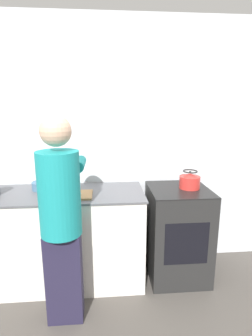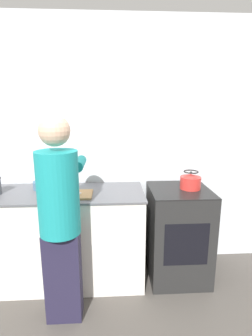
{
  "view_description": "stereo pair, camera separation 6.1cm",
  "coord_description": "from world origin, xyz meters",
  "px_view_note": "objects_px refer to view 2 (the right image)",
  "views": [
    {
      "loc": [
        0.06,
        -2.09,
        1.72
      ],
      "look_at": [
        0.25,
        0.21,
        1.18
      ],
      "focal_mm": 28.0,
      "sensor_mm": 36.0,
      "label": 1
    },
    {
      "loc": [
        0.12,
        -2.09,
        1.72
      ],
      "look_at": [
        0.25,
        0.21,
        1.18
      ],
      "focal_mm": 28.0,
      "sensor_mm": 36.0,
      "label": 2
    }
  ],
  "objects_px": {
    "knife": "(72,192)",
    "bowl_prep": "(43,185)",
    "oven": "(178,233)",
    "kettle": "(190,181)",
    "cutting_board": "(72,195)",
    "person": "(60,214)"
  },
  "relations": [
    {
      "from": "knife",
      "to": "bowl_prep",
      "type": "relative_size",
      "value": 0.93
    },
    {
      "from": "oven",
      "to": "knife",
      "type": "bearing_deg",
      "value": -176.42
    },
    {
      "from": "knife",
      "to": "bowl_prep",
      "type": "height_order",
      "value": "bowl_prep"
    },
    {
      "from": "person",
      "to": "kettle",
      "type": "relative_size",
      "value": 8.33
    },
    {
      "from": "oven",
      "to": "bowl_prep",
      "type": "bearing_deg",
      "value": 174.72
    },
    {
      "from": "oven",
      "to": "bowl_prep",
      "type": "height_order",
      "value": "bowl_prep"
    },
    {
      "from": "knife",
      "to": "kettle",
      "type": "relative_size",
      "value": 0.9
    },
    {
      "from": "cutting_board",
      "to": "bowl_prep",
      "type": "height_order",
      "value": "bowl_prep"
    },
    {
      "from": "person",
      "to": "bowl_prep",
      "type": "bearing_deg",
      "value": 113.9
    },
    {
      "from": "person",
      "to": "kettle",
      "type": "distance_m",
      "value": 1.28
    },
    {
      "from": "kettle",
      "to": "bowl_prep",
      "type": "bearing_deg",
      "value": 175.6
    },
    {
      "from": "oven",
      "to": "knife",
      "type": "distance_m",
      "value": 1.14
    },
    {
      "from": "oven",
      "to": "bowl_prep",
      "type": "distance_m",
      "value": 1.43
    },
    {
      "from": "oven",
      "to": "cutting_board",
      "type": "distance_m",
      "value": 1.13
    },
    {
      "from": "bowl_prep",
      "to": "person",
      "type": "bearing_deg",
      "value": -66.1
    },
    {
      "from": "cutting_board",
      "to": "knife",
      "type": "height_order",
      "value": "knife"
    },
    {
      "from": "person",
      "to": "bowl_prep",
      "type": "distance_m",
      "value": 0.68
    },
    {
      "from": "cutting_board",
      "to": "kettle",
      "type": "relative_size",
      "value": 1.82
    },
    {
      "from": "cutting_board",
      "to": "knife",
      "type": "bearing_deg",
      "value": 108.25
    },
    {
      "from": "oven",
      "to": "kettle",
      "type": "xyz_separation_m",
      "value": [
        0.1,
        0.01,
        0.54
      ]
    },
    {
      "from": "oven",
      "to": "bowl_prep",
      "type": "xyz_separation_m",
      "value": [
        -1.34,
        0.12,
        0.5
      ]
    },
    {
      "from": "oven",
      "to": "person",
      "type": "height_order",
      "value": "person"
    }
  ]
}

